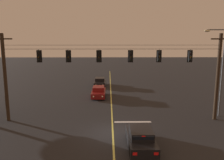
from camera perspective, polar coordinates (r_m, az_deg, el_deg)
name	(u,v)px	position (r m, az deg, el deg)	size (l,w,h in m)	color
ground_plane	(113,133)	(18.57, 0.21, -13.45)	(180.00, 180.00, 0.00)	black
lane_centre_stripe	(111,103)	(27.15, -0.17, -5.87)	(0.14, 60.00, 0.01)	#D1C64C
stop_bar_paint	(133,122)	(20.98, 5.36, -10.68)	(3.40, 0.36, 0.01)	silver
signal_span_assembly	(112,76)	(20.38, 0.05, 0.98)	(21.41, 0.32, 8.09)	#2D2116
traffic_light_leftmost	(39,56)	(21.12, -18.33, 5.79)	(0.48, 0.41, 1.22)	black
traffic_light_left_inner	(68,56)	(20.49, -11.22, 5.99)	(0.48, 0.41, 1.22)	black
traffic_light_centre	(99,56)	(20.18, -3.39, 6.10)	(0.48, 0.41, 1.22)	black
traffic_light_right_inner	(131,56)	(20.26, 4.84, 6.10)	(0.48, 0.41, 1.22)	black
traffic_light_rightmost	(159,56)	(20.69, 12.09, 6.00)	(0.48, 0.41, 1.22)	black
traffic_light_far_right	(190,56)	(21.50, 19.52, 5.79)	(0.48, 0.41, 1.22)	black
car_waiting_near_lane	(141,138)	(16.21, 7.37, -14.62)	(1.80, 4.33, 1.39)	black
car_oncoming_lead	(99,92)	(29.99, -3.46, -3.10)	(1.80, 4.42, 1.39)	maroon
car_oncoming_trailing	(100,82)	(37.25, -3.14, -0.56)	(1.80, 4.42, 1.39)	black
street_lamp_corner	(220,65)	(23.74, 25.98, 3.43)	(2.11, 0.30, 8.57)	#4C4F54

